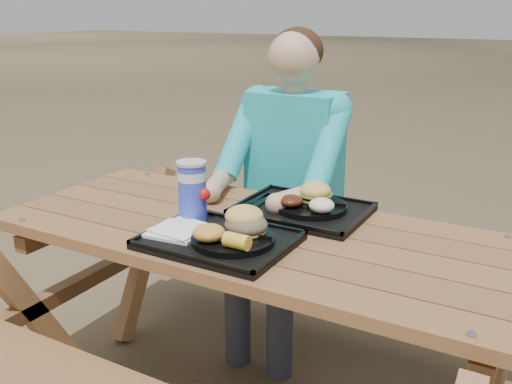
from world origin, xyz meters
The scene contains 17 objects.
picnic_table centered at (0.00, 0.00, 0.38)m, with size 1.80×1.49×0.75m, color #999999, non-canonical shape.
tray_near centered at (-0.04, -0.17, 0.76)m, with size 0.45×0.35×0.02m, color black.
tray_far centered at (0.07, 0.21, 0.76)m, with size 0.45×0.35×0.02m, color black.
plate_near centered at (0.02, -0.18, 0.78)m, with size 0.26×0.26×0.02m, color black.
plate_far centered at (0.10, 0.22, 0.78)m, with size 0.26×0.26×0.02m, color black.
napkin_stack centered at (-0.18, -0.20, 0.78)m, with size 0.17×0.17×0.02m, color white.
soda_cup centered at (-0.21, -0.07, 0.87)m, with size 0.10×0.10×0.19m, color #192DBD.
condiment_bbq centered at (-0.04, -0.05, 0.78)m, with size 0.05×0.05×0.03m, color black.
condiment_mustard centered at (0.04, -0.05, 0.79)m, with size 0.05×0.05×0.03m, color yellow.
sandwich centered at (0.04, -0.13, 0.86)m, with size 0.13×0.13×0.13m, color #E8BC52, non-canonical shape.
mac_cheese centered at (-0.03, -0.24, 0.81)m, with size 0.10×0.10×0.05m, color gold.
corn_cob centered at (0.08, -0.25, 0.81)m, with size 0.08×0.08×0.05m, color yellow, non-canonical shape.
cutlery_far centered at (-0.09, 0.21, 0.77)m, with size 0.03×0.18×0.01m, color black.
burger centered at (0.10, 0.26, 0.84)m, with size 0.12×0.12×0.11m, color #F0B355, non-canonical shape.
baked_beans centered at (0.05, 0.16, 0.81)m, with size 0.09×0.09×0.04m, color #491E0E.
potato_salad centered at (0.17, 0.16, 0.81)m, with size 0.09×0.09×0.05m, color white.
diner centered at (-0.14, 0.56, 0.64)m, with size 0.48×0.84×1.28m, color #18A897, non-canonical shape.
Camera 1 is at (0.88, -1.56, 1.46)m, focal length 40.00 mm.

